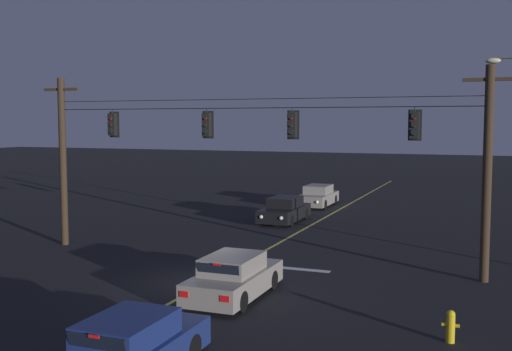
% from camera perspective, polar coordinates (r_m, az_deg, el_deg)
% --- Properties ---
extents(ground_plane, '(180.00, 180.00, 0.00)m').
position_cam_1_polar(ground_plane, '(21.69, -4.72, -9.94)').
color(ground_plane, black).
extents(lane_centre_stripe, '(0.14, 60.00, 0.01)m').
position_cam_1_polar(lane_centre_stripe, '(30.59, 3.44, -5.52)').
color(lane_centre_stripe, '#D1C64C').
rests_on(lane_centre_stripe, ground).
extents(stop_bar_paint, '(3.40, 0.36, 0.01)m').
position_cam_1_polar(stop_bar_paint, '(23.87, 2.88, -8.53)').
color(stop_bar_paint, silver).
rests_on(stop_bar_paint, ground).
extents(signal_span_assembly, '(19.72, 0.32, 7.52)m').
position_cam_1_polar(signal_span_assembly, '(24.49, -0.85, 1.09)').
color(signal_span_assembly, '#38281C').
rests_on(signal_span_assembly, ground).
extents(traffic_light_leftmost, '(0.48, 0.41, 1.22)m').
position_cam_1_polar(traffic_light_leftmost, '(27.42, -13.14, 4.62)').
color(traffic_light_leftmost, black).
extents(traffic_light_left_inner, '(0.48, 0.41, 1.22)m').
position_cam_1_polar(traffic_light_left_inner, '(25.14, -4.60, 4.71)').
color(traffic_light_left_inner, black).
extents(traffic_light_centre, '(0.48, 0.41, 1.22)m').
position_cam_1_polar(traffic_light_centre, '(23.77, 3.35, 4.70)').
color(traffic_light_centre, black).
extents(traffic_light_right_inner, '(0.48, 0.41, 1.22)m').
position_cam_1_polar(traffic_light_right_inner, '(22.76, 14.43, 4.54)').
color(traffic_light_right_inner, black).
extents(car_waiting_near_lane, '(1.80, 4.33, 1.39)m').
position_cam_1_polar(car_waiting_near_lane, '(19.83, -2.07, -9.42)').
color(car_waiting_near_lane, gray).
rests_on(car_waiting_near_lane, ground).
extents(car_oncoming_lead, '(1.80, 4.42, 1.39)m').
position_cam_1_polar(car_oncoming_lead, '(34.47, 2.65, -3.24)').
color(car_oncoming_lead, black).
rests_on(car_oncoming_lead, ground).
extents(car_oncoming_trailing, '(1.80, 4.42, 1.39)m').
position_cam_1_polar(car_oncoming_trailing, '(41.03, 5.74, -1.93)').
color(car_oncoming_trailing, gray).
rests_on(car_oncoming_trailing, ground).
extents(car_waiting_second_near, '(1.80, 4.33, 1.39)m').
position_cam_1_polar(car_waiting_second_near, '(14.21, -11.58, -15.44)').
color(car_waiting_second_near, navy).
rests_on(car_waiting_second_near, ground).
extents(fire_hydrant, '(0.44, 0.22, 0.84)m').
position_cam_1_polar(fire_hydrant, '(16.79, 17.54, -13.08)').
color(fire_hydrant, gold).
rests_on(fire_hydrant, ground).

